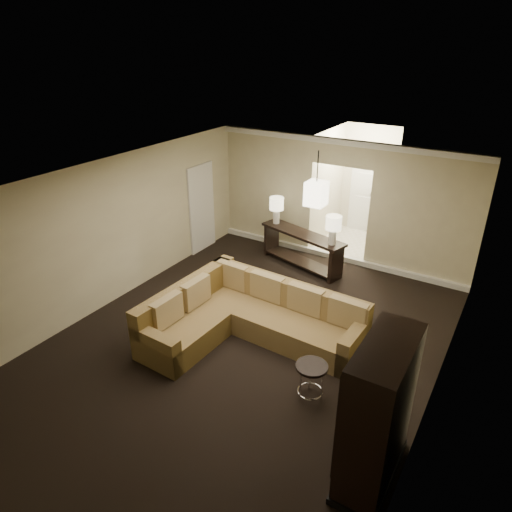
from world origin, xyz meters
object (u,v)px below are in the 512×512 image
Objects in this scene: console_table at (302,247)px; person at (379,203)px; coffee_table at (273,309)px; drink_table at (311,375)px; sectional_sofa at (247,318)px; armoire at (377,416)px.

console_table is 1.13× the size of person.
drink_table is (1.48, -1.51, 0.23)m from coffee_table.
sectional_sofa is 0.75m from coffee_table.
drink_table is at bearing -45.48° from coffee_table.
armoire is at bearing -39.98° from console_table.
console_table is 4.21m from drink_table.
sectional_sofa is 5.57× the size of drink_table.
person reaches higher than console_table.
coffee_table is at bearing -62.04° from console_table.
drink_table is (1.99, -3.71, -0.08)m from console_table.
drink_table reaches higher than coffee_table.
sectional_sofa is 2.95m from console_table.
armoire is 3.28× the size of drink_table.
armoire is at bearing -41.08° from coffee_table.
person reaches higher than drink_table.
console_table is at bearing 100.14° from sectional_sofa.
sectional_sofa reaches higher than drink_table.
person is at bearing 86.59° from sectional_sofa.
coffee_table is at bearing 107.89° from person.
sectional_sofa is 1.48× the size of console_table.
coffee_table is 0.58× the size of person.
person is (0.43, 4.60, 0.78)m from coffee_table.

